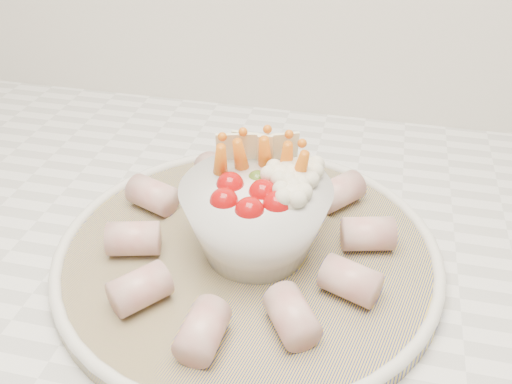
# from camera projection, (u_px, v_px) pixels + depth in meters

# --- Properties ---
(serving_platter) EXTENTS (0.46, 0.46, 0.02)m
(serving_platter) POSITION_uv_depth(u_px,v_px,m) (248.00, 253.00, 0.58)
(serving_platter) COLOR navy
(serving_platter) RESTS_ON kitchen_counter
(veggie_bowl) EXTENTS (0.14, 0.14, 0.11)m
(veggie_bowl) POSITION_uv_depth(u_px,v_px,m) (258.00, 214.00, 0.55)
(veggie_bowl) COLOR silver
(veggie_bowl) RESTS_ON serving_platter
(cured_meat_rolls) EXTENTS (0.29, 0.29, 0.03)m
(cured_meat_rolls) POSITION_uv_depth(u_px,v_px,m) (247.00, 236.00, 0.56)
(cured_meat_rolls) COLOR #B45652
(cured_meat_rolls) RESTS_ON serving_platter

